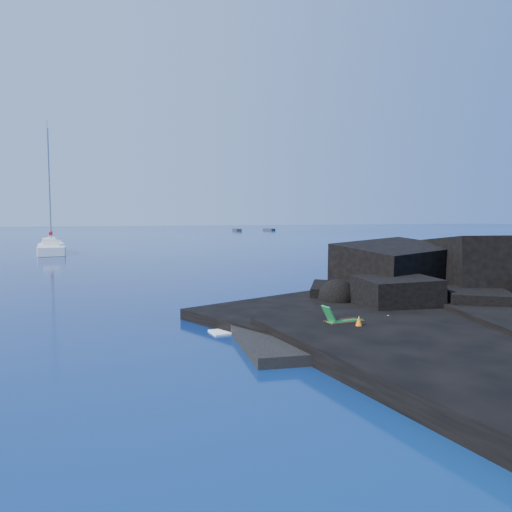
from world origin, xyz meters
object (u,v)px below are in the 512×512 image
at_px(sunbather, 379,320).
at_px(marker_cone, 359,325).
at_px(sailboat, 52,253).
at_px(distant_boat_b, 269,231).
at_px(deck_chair, 344,316).
at_px(distant_boat_a, 237,231).

relative_size(sunbather, marker_cone, 2.94).
height_order(sailboat, distant_boat_b, sailboat).
bearing_deg(sunbather, distant_boat_b, 57.87).
xyz_separation_m(deck_chair, sunbather, (1.68, 0.35, -0.32)).
xyz_separation_m(sunbather, distant_boat_a, (30.11, 119.69, -0.53)).
xyz_separation_m(sailboat, distant_boat_b, (54.42, 74.10, 0.00)).
xyz_separation_m(sunbather, distant_boat_b, (40.19, 120.68, -0.53)).
xyz_separation_m(marker_cone, distant_boat_b, (41.70, 121.76, -0.66)).
height_order(deck_chair, sunbather, deck_chair).
distance_m(deck_chair, marker_cone, 0.76).
bearing_deg(marker_cone, sailboat, 104.95).
height_order(marker_cone, distant_boat_b, marker_cone).
bearing_deg(sailboat, deck_chair, -78.26).
distance_m(deck_chair, sunbather, 1.74).
distance_m(sailboat, marker_cone, 49.32).
relative_size(marker_cone, distant_boat_b, 0.14).
relative_size(sailboat, sunbather, 7.86).
bearing_deg(distant_boat_a, marker_cone, -103.57).
bearing_deg(distant_boat_b, deck_chair, -123.73).
relative_size(sailboat, distant_boat_a, 3.00).
distance_m(distant_boat_a, distant_boat_b, 10.12).
height_order(sailboat, distant_boat_a, sailboat).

